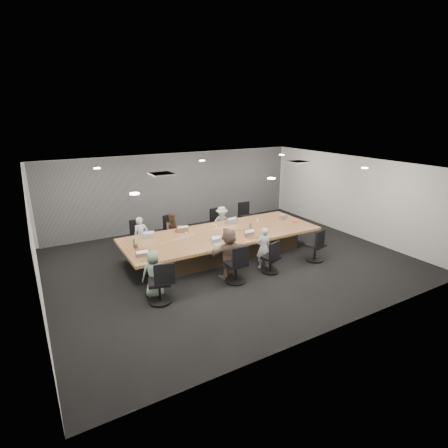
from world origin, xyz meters
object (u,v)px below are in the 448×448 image
bottle_green_left (134,243)px  stapler (226,235)px  person_0 (141,236)px  laptop_2 (230,222)px  canvas_bag (283,217)px  bottle_clear (187,236)px  laptop_1 (180,231)px  mug_brown (136,246)px  chair_2 (217,226)px  laptop_4 (146,259)px  chair_5 (236,266)px  person_1 (173,230)px  conference_table (222,243)px  laptop_6 (252,237)px  bottle_green_right (251,227)px  chair_7 (315,248)px  laptop_0 (146,237)px  person_4 (154,274)px  chair_1 (170,234)px  chair_3 (247,219)px  chair_4 (159,285)px  person_6 (263,248)px  laptop_5 (219,244)px  chair_0 (138,239)px  snack_packet (295,221)px  person_2 (222,223)px  person_5 (229,253)px

bottle_green_left → stapler: bearing=-10.9°
person_0 → laptop_2: (2.86, -0.55, 0.15)m
person_0 → canvas_bag: size_ratio=4.25×
bottle_clear → stapler: size_ratio=1.39×
laptop_1 → mug_brown: 1.76m
chair_2 → stapler: (-0.81, -2.03, 0.40)m
laptop_4 → mug_brown: (-0.01, 0.84, 0.05)m
chair_5 → person_1: person_1 is taller
conference_table → laptop_4: (-2.63, -0.80, 0.35)m
laptop_6 → bottle_green_left: (-3.21, 0.97, 0.11)m
bottle_green_right → mug_brown: bearing=175.0°
chair_7 → laptop_0: (-4.32, 2.50, 0.34)m
person_0 → bottle_clear: size_ratio=4.95×
chair_7 → stapler: (-2.26, 1.37, 0.37)m
person_4 → chair_2: bearing=-129.9°
person_4 → mug_brown: 1.41m
chair_1 → bottle_green_right: size_ratio=3.14×
person_4 → bottle_green_left: (-0.02, 1.52, 0.28)m
chair_3 → chair_4: size_ratio=1.00×
chair_2 → person_6: size_ratio=0.61×
laptop_4 → laptop_5: bearing=13.4°
laptop_6 → chair_3: bearing=60.6°
person_4 → bottle_clear: bearing=-129.7°
laptop_2 → canvas_bag: 1.87m
person_1 → bottle_green_left: (-1.60, -1.18, 0.26)m
chair_0 → chair_7: chair_7 is taller
snack_packet → laptop_0: bearing=167.6°
chair_5 → snack_packet: size_ratio=4.98×
person_0 → person_1: person_1 is taller
person_2 → person_1: bearing=-172.2°
chair_5 → laptop_2: bearing=62.2°
chair_0 → chair_3: chair_3 is taller
conference_table → laptop_6: bearing=-55.2°
laptop_0 → laptop_2: 2.86m
chair_7 → laptop_6: 1.90m
chair_7 → laptop_2: chair_7 is taller
bottle_green_right → laptop_4: bearing=-171.2°
mug_brown → snack_packet: 5.30m
chair_0 → person_5: (1.55, -3.05, 0.31)m
chair_7 → person_2: bearing=100.5°
chair_7 → person_4: person_4 is taller
person_1 → person_2: 1.80m
chair_2 → snack_packet: size_ratio=4.21×
chair_3 → canvas_bag: (0.50, -1.46, 0.39)m
person_6 → laptop_0: bearing=-28.5°
laptop_6 → mug_brown: mug_brown is taller
laptop_0 → laptop_6: (2.67, -1.60, 0.00)m
chair_2 → laptop_2: (0.00, -0.90, 0.38)m
canvas_bag → bottle_green_left: bearing=-179.2°
chair_1 → stapler: size_ratio=4.37×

